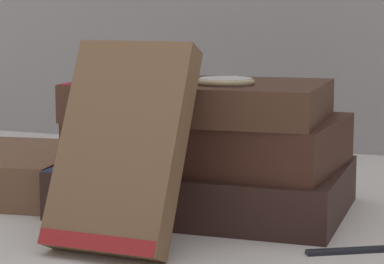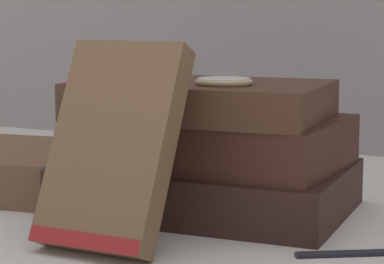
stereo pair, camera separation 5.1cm
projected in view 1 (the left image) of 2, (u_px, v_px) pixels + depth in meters
The scene contains 7 objects.
ground_plane at pixel (141, 220), 0.71m from camera, with size 3.00×3.00×0.00m, color silver.
book_flat_bottom at pixel (201, 186), 0.75m from camera, with size 0.26×0.19×0.04m.
book_flat_middle at pixel (206, 140), 0.74m from camera, with size 0.23×0.16×0.05m.
book_flat_top at pixel (196, 100), 0.73m from camera, with size 0.23×0.17×0.03m.
book_leaning_front at pixel (121, 153), 0.62m from camera, with size 0.10×0.09×0.16m.
pocket_watch at pixel (226, 81), 0.69m from camera, with size 0.05×0.05×0.01m.
reading_glasses at pixel (188, 171), 0.93m from camera, with size 0.11×0.06×0.00m.
Camera 1 is at (0.31, -0.62, 0.18)m, focal length 75.00 mm.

